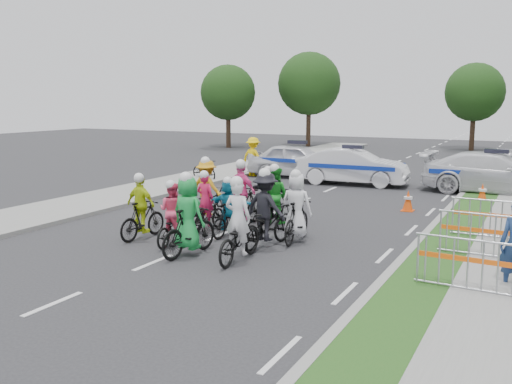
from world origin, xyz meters
The scene contains 29 objects.
ground centered at (0.00, 0.00, 0.00)m, with size 90.00×90.00×0.00m, color #28282B.
curb_right centered at (5.10, 5.00, 0.06)m, with size 0.20×60.00×0.12m, color gray.
grass_strip centered at (5.80, 5.00, 0.06)m, with size 1.20×60.00×0.11m, color #1D4F19.
sidewalk_left centered at (-6.50, 5.00, 0.07)m, with size 3.00×60.00×0.13m, color gray.
rider_0 centered at (1.68, 1.03, 0.66)m, with size 0.76×1.99×2.00m.
rider_1 centered at (0.39, 0.91, 0.79)m, with size 0.91×1.99×2.04m.
rider_2 centered at (-0.53, 1.58, 0.64)m, with size 0.75×1.71×1.70m.
rider_3 centered at (-1.63, 1.71, 0.70)m, with size 0.93×1.74×1.80m.
rider_4 centered at (1.68, 2.47, 0.78)m, with size 1.23×2.09×2.03m.
rider_5 centered at (0.31, 3.01, 0.71)m, with size 1.36×1.62×1.67m.
rider_6 centered at (-0.58, 3.25, 0.58)m, with size 0.66×1.74×1.76m.
rider_7 centered at (2.17, 3.29, 0.75)m, with size 0.85×1.87×1.93m.
rider_8 centered at (1.02, 4.45, 0.71)m, with size 0.90×1.94×1.90m.
rider_9 centered at (-0.02, 4.33, 0.76)m, with size 1.06×1.96×1.99m.
rider_10 centered at (-1.35, 4.54, 0.77)m, with size 1.17×2.02×1.99m.
rider_11 centered at (0.40, 5.27, 0.73)m, with size 1.39×1.66×1.72m.
police_car_0 centered at (-2.72, 14.92, 0.80)m, with size 1.90×4.72×1.61m, color silver.
police_car_1 centered at (0.36, 13.83, 0.79)m, with size 1.67×4.80×1.58m, color silver.
police_car_2 centered at (6.16, 13.96, 0.81)m, with size 2.27×5.60×1.62m, color silver.
marshal_hiviz centered at (-4.80, 14.32, 0.94)m, with size 1.22×0.70×1.89m, color yellow.
barrier_0 centered at (6.70, 0.93, 0.56)m, with size 2.00×0.50×1.12m, color #A5A8AD, non-canonical shape.
barrier_1 centered at (6.70, 3.61, 0.56)m, with size 2.00×0.50×1.12m, color #A5A8AD, non-canonical shape.
barrier_2 centered at (6.70, 5.64, 0.56)m, with size 2.00×0.50×1.12m, color #A5A8AD, non-canonical shape.
cone_0 centered at (3.87, 8.86, 0.34)m, with size 0.40×0.40×0.70m.
cone_1 centered at (5.92, 11.76, 0.34)m, with size 0.40×0.40×0.70m.
parked_bike centered at (-6.15, 12.00, 0.47)m, with size 0.62×1.78×0.94m, color black.
tree_0 centered at (-14.00, 28.00, 4.19)m, with size 4.20×4.20×6.30m.
tree_3 centered at (-9.00, 32.00, 4.89)m, with size 4.90×4.90×7.35m.
tree_4 centered at (3.00, 34.00, 4.19)m, with size 4.20×4.20×6.30m.
Camera 1 is at (7.86, -10.20, 3.72)m, focal length 40.00 mm.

